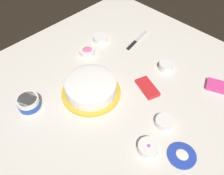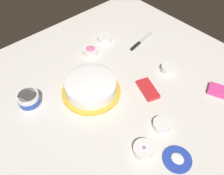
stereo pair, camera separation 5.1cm
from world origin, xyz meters
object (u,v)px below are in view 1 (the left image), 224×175
Objects in this scene: frosting_tub_lid at (182,155)px; candy_box_upper at (147,88)px; spreading_knife at (136,41)px; sprinkle_bowl_blue at (166,66)px; candy_box_lower at (220,87)px; frosting_tub at (29,103)px; sprinkle_bowl_rainbow at (148,147)px; sprinkle_bowl_pink at (87,51)px; sprinkle_bowl_green at (164,122)px; frosted_cake at (91,87)px; sprinkle_bowl_yellow at (101,38)px.

candy_box_upper reaches higher than frosting_tub_lid.
spreading_knife is at bearing 145.06° from frosting_tub_lid.
sprinkle_bowl_blue reaches higher than candy_box_lower.
frosting_tub is 0.61m from sprinkle_bowl_rainbow.
sprinkle_bowl_green is at bearing -7.70° from sprinkle_bowl_pink.
sprinkle_bowl_pink is at bearing 142.02° from frosted_cake.
sprinkle_bowl_yellow is 0.77m from candy_box_lower.
sprinkle_bowl_blue is at bearing 118.16° from sprinkle_bowl_rainbow.
frosting_tub is 0.77m from spreading_knife.
frosting_tub_lid is at bearing 32.96° from sprinkle_bowl_rainbow.
candy_box_lower reaches higher than spreading_knife.
candy_box_upper is at bearing 129.37° from sprinkle_bowl_rainbow.
candy_box_upper is (0.31, -0.26, 0.00)m from spreading_knife.
frosting_tub_lid is at bearing -27.14° from sprinkle_bowl_green.
candy_box_upper is at bearing 148.89° from sprinkle_bowl_green.
sprinkle_bowl_yellow is at bearing 103.63° from frosting_tub.
sprinkle_bowl_rainbow is at bearing -79.09° from sprinkle_bowl_green.
spreading_knife is 1.64× the size of candy_box_upper.
sprinkle_bowl_blue is (-0.25, 0.47, 0.00)m from sprinkle_bowl_rainbow.
sprinkle_bowl_blue is 0.56× the size of candy_box_lower.
spreading_knife is 2.42× the size of sprinkle_bowl_yellow.
candy_box_upper is (-0.23, 0.27, -0.01)m from sprinkle_bowl_rainbow.
frosting_tub is 0.49m from sprinkle_bowl_pink.
frosted_cake is 1.31× the size of spreading_knife.
sprinkle_bowl_pink reaches higher than candy_box_upper.
candy_box_upper is at bearing -82.33° from sprinkle_bowl_blue.
frosting_tub_lid is 0.53× the size of spreading_knife.
sprinkle_bowl_rainbow is at bearing -6.08° from frosted_cake.
spreading_knife is at bearing 103.65° from frosted_cake.
spreading_knife is (0.02, 0.77, -0.03)m from frosting_tub.
frosted_cake is at bearing -76.35° from spreading_knife.
sprinkle_bowl_pink is 0.45m from candy_box_upper.
frosting_tub_lid is 1.27× the size of sprinkle_bowl_yellow.
sprinkle_bowl_pink is (-0.79, 0.16, 0.01)m from frosting_tub_lid.
sprinkle_bowl_green is at bearing -11.21° from candy_box_upper.
sprinkle_bowl_rainbow is 0.64× the size of candy_box_upper.
frosting_tub_lid is 0.86× the size of candy_box_upper.
frosted_cake reaches higher than frosting_tub.
sprinkle_bowl_green is at bearing 152.86° from frosting_tub_lid.
candy_box_lower is at bearing 47.59° from frosted_cake.
candy_box_upper is (0.03, -0.20, -0.01)m from sprinkle_bowl_blue.
candy_box_lower is (-0.08, 0.47, 0.01)m from frosting_tub_lid.
candy_box_lower is at bearing 52.33° from frosting_tub.
sprinkle_bowl_green is at bearing -19.09° from sprinkle_bowl_yellow.
frosted_cake is 2.15× the size of candy_box_upper.
frosting_tub reaches higher than sprinkle_bowl_blue.
frosted_cake is at bearing -155.25° from candy_box_lower.
frosting_tub is 0.77m from sprinkle_bowl_blue.
frosting_tub reaches higher than sprinkle_bowl_yellow.
frosted_cake reaches higher than sprinkle_bowl_green.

